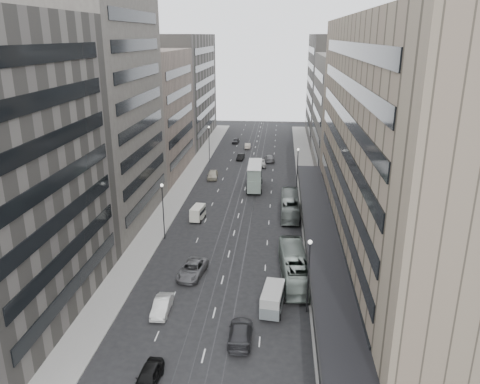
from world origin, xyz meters
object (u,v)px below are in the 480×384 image
(bus_far, at_px, (290,205))
(sedan_1, at_px, (162,306))
(double_decker, at_px, (255,176))
(bus_near, at_px, (294,266))
(panel_van, at_px, (198,213))
(vw_microbus, at_px, (273,299))
(sedan_2, at_px, (192,269))
(sedan_0, at_px, (148,377))

(bus_far, bearing_deg, sedan_1, 65.05)
(bus_far, distance_m, double_decker, 14.53)
(bus_near, relative_size, panel_van, 3.22)
(vw_microbus, height_order, sedan_2, vw_microbus)
(vw_microbus, xyz_separation_m, sedan_2, (-9.88, 6.82, -0.65))
(bus_near, xyz_separation_m, vw_microbus, (-2.40, -6.99, -0.24))
(bus_near, height_order, vw_microbus, bus_near)
(bus_near, xyz_separation_m, panel_van, (-14.70, 17.61, -0.45))
(sedan_0, relative_size, sedan_2, 0.75)
(panel_van, bearing_deg, sedan_0, -78.74)
(panel_van, bearing_deg, double_decker, 72.04)
(bus_far, bearing_deg, double_decker, -63.59)
(vw_microbus, bearing_deg, bus_far, 92.69)
(double_decker, height_order, sedan_0, double_decker)
(panel_van, bearing_deg, sedan_1, -80.63)
(panel_van, distance_m, sedan_1, 25.93)
(double_decker, xyz_separation_m, sedan_1, (-7.29, -42.51, -1.89))
(sedan_2, bearing_deg, bus_near, 8.57)
(double_decker, bearing_deg, bus_far, -65.04)
(bus_far, relative_size, sedan_0, 2.63)
(vw_microbus, bearing_deg, bus_near, 78.10)
(panel_van, height_order, sedan_2, panel_van)
(bus_near, distance_m, sedan_0, 22.71)
(double_decker, height_order, sedan_1, double_decker)
(bus_far, bearing_deg, sedan_0, 73.06)
(bus_far, distance_m, vw_microbus, 28.30)
(double_decker, bearing_deg, sedan_0, -97.67)
(sedan_2, bearing_deg, sedan_1, -94.00)
(bus_near, bearing_deg, bus_far, -93.69)
(double_decker, distance_m, sedan_0, 53.50)
(vw_microbus, xyz_separation_m, panel_van, (-12.29, 24.60, -0.21))
(bus_near, relative_size, bus_far, 1.05)
(vw_microbus, relative_size, sedan_1, 1.11)
(bus_near, distance_m, sedan_1, 16.29)
(bus_far, height_order, sedan_2, bus_far)
(panel_van, bearing_deg, sedan_2, -74.47)
(bus_near, height_order, sedan_0, bus_near)
(panel_van, distance_m, sedan_2, 17.95)
(bus_near, xyz_separation_m, bus_far, (-0.24, 21.23, -0.08))
(bus_near, bearing_deg, sedan_2, -3.57)
(sedan_0, bearing_deg, bus_far, 76.32)
(bus_far, height_order, sedan_0, bus_far)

